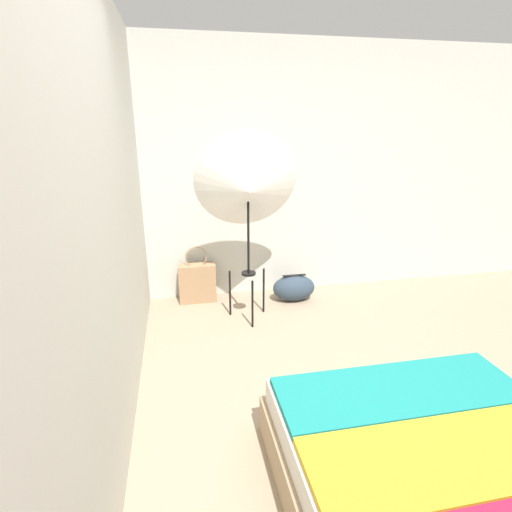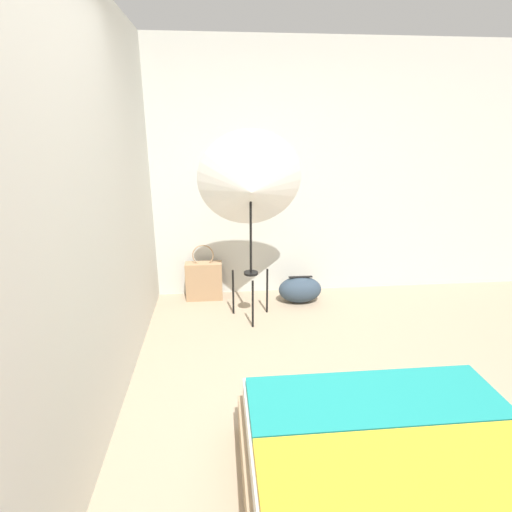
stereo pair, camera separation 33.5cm
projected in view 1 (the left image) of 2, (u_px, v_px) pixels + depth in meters
name	position (u px, v px, depth m)	size (l,w,h in m)	color
ground_plane	(376.00, 464.00, 2.21)	(14.00, 14.00, 0.00)	gray
wall_back	(272.00, 174.00, 4.17)	(8.00, 0.05, 2.60)	beige
wall_side_left	(116.00, 207.00, 2.48)	(0.05, 8.00, 2.60)	beige
photo_umbrella	(248.00, 187.00, 3.49)	(0.94, 0.54, 1.76)	black
tote_bag	(197.00, 283.00, 4.18)	(0.38, 0.15, 0.61)	#9E7A56
duffel_bag	(294.00, 288.00, 4.24)	(0.45, 0.28, 0.28)	#2D3D4C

